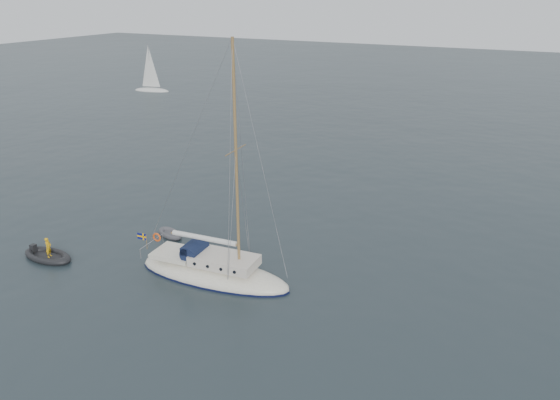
% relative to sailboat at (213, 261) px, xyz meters
% --- Properties ---
extents(ground, '(300.00, 300.00, 0.00)m').
position_rel_sailboat_xyz_m(ground, '(3.60, 1.17, -1.15)').
color(ground, black).
rests_on(ground, ground).
extents(sailboat, '(10.69, 3.20, 15.23)m').
position_rel_sailboat_xyz_m(sailboat, '(0.00, 0.00, 0.00)').
color(sailboat, white).
rests_on(sailboat, ground).
extents(dinghy, '(2.55, 1.15, 0.37)m').
position_rel_sailboat_xyz_m(dinghy, '(-6.27, 3.71, -0.99)').
color(dinghy, '#4F4E54').
rests_on(dinghy, ground).
extents(rib, '(3.86, 1.75, 1.58)m').
position_rel_sailboat_xyz_m(rib, '(-11.33, -2.92, -0.91)').
color(rib, black).
rests_on(rib, ground).
extents(distant_yacht_a, '(6.50, 3.47, 8.61)m').
position_rel_sailboat_xyz_m(distant_yacht_a, '(-46.38, 50.59, 2.53)').
color(distant_yacht_a, silver).
rests_on(distant_yacht_a, ground).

